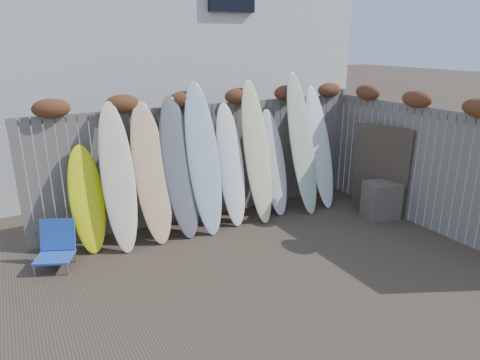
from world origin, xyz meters
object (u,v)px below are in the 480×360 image
surfboard_0 (87,199)px  wooden_crate (381,200)px  lattice_panel (380,170)px  beach_chair (56,246)px

surfboard_0 → wooden_crate: bearing=-12.8°
wooden_crate → surfboard_0: bearing=165.7°
wooden_crate → lattice_panel: lattice_panel is taller
lattice_panel → surfboard_0: bearing=153.2°
lattice_panel → surfboard_0: size_ratio=0.98×
beach_chair → surfboard_0: bearing=32.1°
lattice_panel → surfboard_0: 5.01m
lattice_panel → beach_chair: bearing=157.6°
surfboard_0 → beach_chair: bearing=-146.4°
beach_chair → wooden_crate: (5.28, -0.89, 0.03)m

